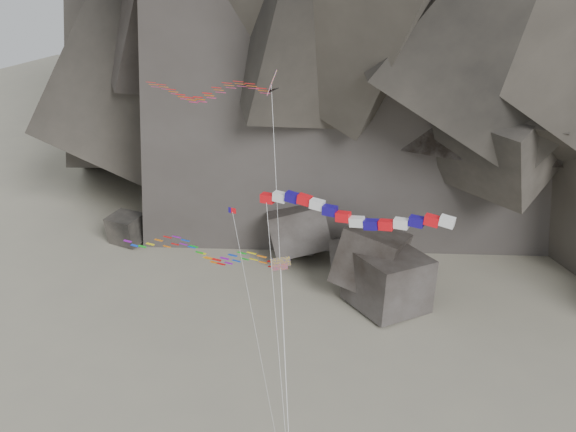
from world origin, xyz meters
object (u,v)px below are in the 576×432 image
at_px(parafoil_kite, 194,249).
at_px(pennant_kite, 247,290).
at_px(banner_kite, 351,214).
at_px(delta_kite, 202,89).

bearing_deg(parafoil_kite, pennant_kite, -58.83).
bearing_deg(banner_kite, pennant_kite, -166.38).
bearing_deg(banner_kite, delta_kite, 159.00).
distance_m(delta_kite, banner_kite, 14.26).
xyz_separation_m(delta_kite, pennant_kite, (6.32, -6.31, -10.67)).
relative_size(delta_kite, parafoil_kite, 1.70).
xyz_separation_m(delta_kite, banner_kite, (12.41, -4.90, -5.03)).
xyz_separation_m(parafoil_kite, pennant_kite, (5.88, -3.53, -0.19)).
relative_size(delta_kite, pennant_kite, 1.37).
height_order(delta_kite, pennant_kite, delta_kite).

